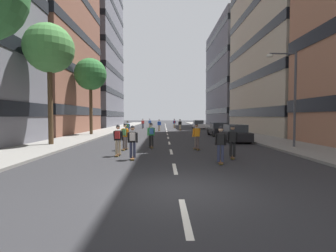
% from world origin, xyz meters
% --- Properties ---
extents(ground_plane, '(185.07, 185.07, 0.00)m').
position_xyz_m(ground_plane, '(0.00, 30.85, 0.00)').
color(ground_plane, '#28282B').
extents(sidewalk_left, '(3.98, 84.83, 0.14)m').
position_xyz_m(sidewalk_left, '(-9.01, 34.70, 0.07)').
color(sidewalk_left, gray).
rests_on(sidewalk_left, ground_plane).
extents(sidewalk_right, '(3.98, 84.83, 0.14)m').
position_xyz_m(sidewalk_right, '(9.01, 34.70, 0.07)').
color(sidewalk_right, gray).
rests_on(sidewalk_right, ground_plane).
extents(lane_markings, '(0.16, 72.20, 0.01)m').
position_xyz_m(lane_markings, '(0.00, 33.00, 0.00)').
color(lane_markings, silver).
rests_on(lane_markings, ground_plane).
extents(building_left_mid, '(17.12, 17.28, 34.42)m').
position_xyz_m(building_left_mid, '(-19.50, 25.22, 17.30)').
color(building_left_mid, brown).
rests_on(building_left_mid, ground_plane).
extents(building_left_far, '(17.12, 19.79, 36.83)m').
position_xyz_m(building_left_far, '(-19.50, 47.67, 18.51)').
color(building_left_far, slate).
rests_on(building_left_far, ground_plane).
extents(building_right_mid, '(17.12, 19.48, 31.94)m').
position_xyz_m(building_right_mid, '(19.50, 25.22, 16.06)').
color(building_right_mid, '#B2A893').
rests_on(building_right_mid, ground_plane).
extents(building_right_far, '(17.12, 22.29, 22.29)m').
position_xyz_m(building_right_far, '(19.50, 47.67, 11.24)').
color(building_right_far, slate).
rests_on(building_right_far, ground_plane).
extents(parked_car_near, '(1.82, 4.40, 1.52)m').
position_xyz_m(parked_car_near, '(5.81, 13.98, 0.70)').
color(parked_car_near, black).
rests_on(parked_car_near, ground_plane).
extents(parked_car_mid, '(1.82, 4.40, 1.52)m').
position_xyz_m(parked_car_mid, '(5.81, 36.82, 0.70)').
color(parked_car_mid, silver).
rests_on(parked_car_mid, ground_plane).
extents(parked_car_far, '(1.82, 4.40, 1.52)m').
position_xyz_m(parked_car_far, '(5.81, 20.61, 0.70)').
color(parked_car_far, black).
rests_on(parked_car_far, ground_plane).
extents(street_tree_near, '(3.62, 3.62, 8.99)m').
position_xyz_m(street_tree_near, '(-9.01, 11.21, 7.26)').
color(street_tree_near, '#4C3823').
rests_on(street_tree_near, sidewalk_left).
extents(street_tree_far, '(3.68, 3.68, 8.86)m').
position_xyz_m(street_tree_far, '(-9.01, 21.54, 7.10)').
color(street_tree_far, '#4C3823').
rests_on(street_tree_far, sidewalk_left).
extents(streetlamp_right, '(2.13, 0.30, 6.50)m').
position_xyz_m(streetlamp_right, '(8.24, 9.36, 4.14)').
color(streetlamp_right, '#3F3F44').
rests_on(streetlamp_right, sidewalk_right).
extents(skater_0, '(0.56, 0.92, 1.78)m').
position_xyz_m(skater_0, '(2.15, 31.32, 0.98)').
color(skater_0, brown).
rests_on(skater_0, ground_plane).
extents(skater_1, '(0.55, 0.91, 1.78)m').
position_xyz_m(skater_1, '(-2.09, 5.26, 1.02)').
color(skater_1, brown).
rests_on(skater_1, ground_plane).
extents(skater_2, '(0.53, 0.90, 1.78)m').
position_xyz_m(skater_2, '(-3.11, 39.72, 1.02)').
color(skater_2, brown).
rests_on(skater_2, ground_plane).
extents(skater_3, '(0.56, 0.92, 1.78)m').
position_xyz_m(skater_3, '(-3.05, 8.83, 1.02)').
color(skater_3, brown).
rests_on(skater_3, ground_plane).
extents(skater_4, '(0.57, 0.92, 1.78)m').
position_xyz_m(skater_4, '(-4.42, 19.45, 1.02)').
color(skater_4, brown).
rests_on(skater_4, ground_plane).
extents(skater_5, '(0.54, 0.91, 1.78)m').
position_xyz_m(skater_5, '(-3.06, 6.42, 1.02)').
color(skater_5, brown).
rests_on(skater_5, ground_plane).
extents(skater_6, '(0.57, 0.92, 1.78)m').
position_xyz_m(skater_6, '(1.73, 8.93, 0.98)').
color(skater_6, brown).
rests_on(skater_6, ground_plane).
extents(skater_7, '(0.57, 0.92, 1.78)m').
position_xyz_m(skater_7, '(3.19, 5.50, 0.98)').
color(skater_7, brown).
rests_on(skater_7, ground_plane).
extents(skater_8, '(0.56, 0.92, 1.78)m').
position_xyz_m(skater_8, '(2.23, 4.09, 0.98)').
color(skater_8, brown).
rests_on(skater_8, ground_plane).
extents(skater_9, '(0.54, 0.91, 1.78)m').
position_xyz_m(skater_9, '(-4.30, 37.77, 0.98)').
color(skater_9, brown).
rests_on(skater_9, ground_plane).
extents(skater_10, '(0.54, 0.91, 1.78)m').
position_xyz_m(skater_10, '(1.59, 39.16, 1.02)').
color(skater_10, brown).
rests_on(skater_10, ground_plane).
extents(skater_11, '(0.55, 0.92, 1.78)m').
position_xyz_m(skater_11, '(-1.13, 29.80, 0.98)').
color(skater_11, brown).
rests_on(skater_11, ground_plane).
extents(skater_12, '(0.56, 0.92, 1.78)m').
position_xyz_m(skater_12, '(-1.36, 9.93, 1.02)').
color(skater_12, brown).
rests_on(skater_12, ground_plane).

